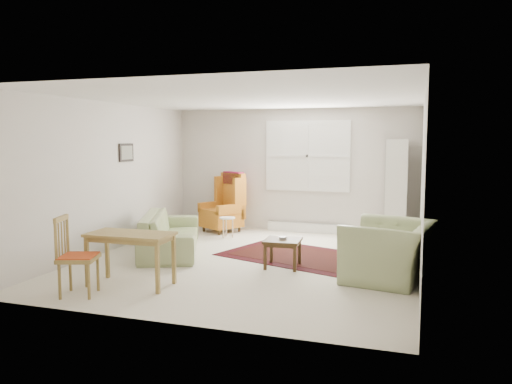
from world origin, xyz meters
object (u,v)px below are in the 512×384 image
(coffee_table, at_px, (283,253))
(desk_chair, at_px, (78,256))
(wingback_chair, at_px, (221,202))
(stool, at_px, (227,227))
(cabinet, at_px, (396,190))
(desk, at_px, (131,259))
(armchair, at_px, (389,245))
(sofa, at_px, (171,225))

(coffee_table, relative_size, desk_chair, 0.54)
(wingback_chair, distance_m, stool, 0.75)
(cabinet, bearing_deg, desk, -129.32)
(stool, relative_size, cabinet, 0.21)
(wingback_chair, relative_size, coffee_table, 2.36)
(armchair, relative_size, coffee_table, 2.34)
(coffee_table, bearing_deg, armchair, -7.85)
(coffee_table, bearing_deg, desk, -137.21)
(wingback_chair, bearing_deg, coffee_table, -20.32)
(desk, height_order, desk_chair, desk_chair)
(armchair, relative_size, desk_chair, 1.25)
(armchair, height_order, cabinet, cabinet)
(armchair, distance_m, desk_chair, 3.97)
(cabinet, distance_m, desk, 5.12)
(sofa, relative_size, desk_chair, 2.28)
(sofa, distance_m, desk, 1.99)
(armchair, height_order, desk, armchair)
(wingback_chair, xyz_separation_m, cabinet, (3.42, 0.15, 0.33))
(sofa, distance_m, coffee_table, 2.13)
(cabinet, bearing_deg, armchair, -90.90)
(coffee_table, distance_m, cabinet, 3.02)
(coffee_table, relative_size, desk, 0.48)
(coffee_table, height_order, stool, coffee_table)
(wingback_chair, height_order, coffee_table, wingback_chair)
(armchair, xyz_separation_m, coffee_table, (-1.52, 0.21, -0.26))
(wingback_chair, bearing_deg, desk_chair, -60.23)
(wingback_chair, distance_m, desk, 3.90)
(cabinet, xyz_separation_m, desk_chair, (-3.48, -4.58, -0.46))
(sofa, relative_size, stool, 5.52)
(desk, bearing_deg, sofa, 103.02)
(armchair, bearing_deg, stool, -113.33)
(desk, bearing_deg, coffee_table, 42.79)
(armchair, height_order, wingback_chair, wingback_chair)
(sofa, bearing_deg, desk_chair, 158.50)
(sofa, height_order, cabinet, cabinet)
(armchair, distance_m, coffee_table, 1.56)
(armchair, xyz_separation_m, wingback_chair, (-3.46, 2.59, 0.14))
(sofa, xyz_separation_m, cabinet, (3.55, 2.09, 0.50))
(sofa, height_order, stool, sofa)
(coffee_table, bearing_deg, desk_chair, -134.25)
(coffee_table, xyz_separation_m, cabinet, (1.49, 2.53, 0.73))
(cabinet, bearing_deg, stool, -169.39)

